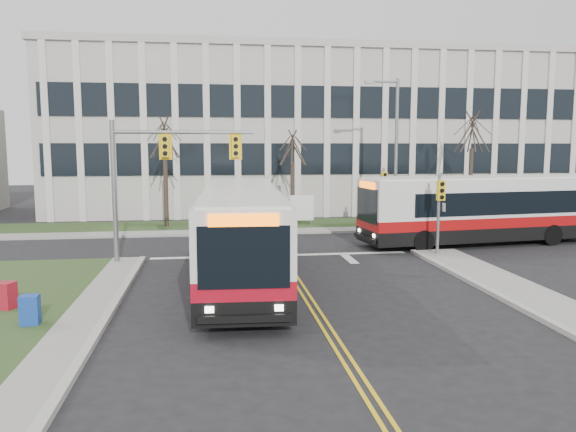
{
  "coord_description": "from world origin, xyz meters",
  "views": [
    {
      "loc": [
        -3.14,
        -17.53,
        5.12
      ],
      "look_at": [
        0.2,
        7.12,
        2.0
      ],
      "focal_mm": 35.0,
      "sensor_mm": 36.0,
      "label": 1
    }
  ],
  "objects_px": {
    "streetlight": "(394,145)",
    "bus_main": "(242,236)",
    "newspaper_box_blue": "(30,312)",
    "bus_cross": "(483,211)",
    "newspaper_box_red": "(6,297)",
    "directory_sign": "(302,208)"
  },
  "relations": [
    {
      "from": "directory_sign",
      "to": "newspaper_box_blue",
      "type": "relative_size",
      "value": 2.11
    },
    {
      "from": "streetlight",
      "to": "bus_main",
      "type": "relative_size",
      "value": 0.71
    },
    {
      "from": "bus_main",
      "to": "bus_cross",
      "type": "distance_m",
      "value": 14.46
    },
    {
      "from": "directory_sign",
      "to": "newspaper_box_blue",
      "type": "bearing_deg",
      "value": -119.75
    },
    {
      "from": "bus_cross",
      "to": "newspaper_box_red",
      "type": "relative_size",
      "value": 13.69
    },
    {
      "from": "directory_sign",
      "to": "newspaper_box_red",
      "type": "xyz_separation_m",
      "value": [
        -12.0,
        -17.16,
        -0.7
      ]
    },
    {
      "from": "bus_main",
      "to": "directory_sign",
      "type": "bearing_deg",
      "value": 74.5
    },
    {
      "from": "streetlight",
      "to": "newspaper_box_blue",
      "type": "xyz_separation_m",
      "value": [
        -16.31,
        -17.57,
        -4.72
      ]
    },
    {
      "from": "directory_sign",
      "to": "bus_cross",
      "type": "height_order",
      "value": "bus_cross"
    },
    {
      "from": "streetlight",
      "to": "newspaper_box_red",
      "type": "xyz_separation_m",
      "value": [
        -17.53,
        -15.86,
        -4.72
      ]
    },
    {
      "from": "bus_main",
      "to": "newspaper_box_red",
      "type": "relative_size",
      "value": 13.66
    },
    {
      "from": "newspaper_box_blue",
      "to": "streetlight",
      "type": "bearing_deg",
      "value": 43.3
    },
    {
      "from": "directory_sign",
      "to": "bus_cross",
      "type": "bearing_deg",
      "value": -42.35
    },
    {
      "from": "newspaper_box_blue",
      "to": "newspaper_box_red",
      "type": "height_order",
      "value": "same"
    },
    {
      "from": "bus_main",
      "to": "newspaper_box_red",
      "type": "bearing_deg",
      "value": -155.18
    },
    {
      "from": "bus_main",
      "to": "newspaper_box_red",
      "type": "distance_m",
      "value": 8.13
    },
    {
      "from": "bus_cross",
      "to": "newspaper_box_red",
      "type": "distance_m",
      "value": 22.52
    },
    {
      "from": "bus_main",
      "to": "newspaper_box_blue",
      "type": "distance_m",
      "value": 7.93
    },
    {
      "from": "streetlight",
      "to": "bus_main",
      "type": "xyz_separation_m",
      "value": [
        -10.1,
        -12.81,
        -3.46
      ]
    },
    {
      "from": "newspaper_box_blue",
      "to": "newspaper_box_red",
      "type": "xyz_separation_m",
      "value": [
        -1.22,
        1.71,
        0.0
      ]
    },
    {
      "from": "directory_sign",
      "to": "newspaper_box_red",
      "type": "relative_size",
      "value": 2.11
    },
    {
      "from": "streetlight",
      "to": "bus_cross",
      "type": "distance_m",
      "value": 7.73
    }
  ]
}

